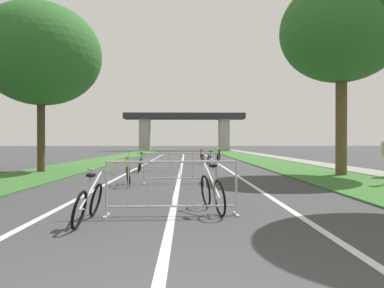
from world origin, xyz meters
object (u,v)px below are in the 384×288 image
(bicycle_silver_6, at_px, (89,202))
(tree_left_oak_mid, at_px, (41,55))
(bicycle_black_1, at_px, (218,158))
(crowd_barrier_third, at_px, (154,160))
(bicycle_teal_0, at_px, (209,159))
(bicycle_green_4, at_px, (140,164))
(bicycle_white_5, at_px, (212,192))
(bicycle_red_2, at_px, (203,158))
(crowd_barrier_fourth, at_px, (204,156))
(bicycle_yellow_3, at_px, (128,174))
(tree_right_pine_near, at_px, (341,31))
(crowd_barrier_nearest, at_px, (172,188))
(crowd_barrier_second, at_px, (180,168))

(bicycle_silver_6, bearing_deg, tree_left_oak_mid, 116.75)
(bicycle_black_1, distance_m, bicycle_silver_6, 17.13)
(crowd_barrier_third, xyz_separation_m, bicycle_teal_0, (3.03, 4.75, -0.18))
(bicycle_green_4, bearing_deg, bicycle_silver_6, -91.15)
(tree_left_oak_mid, relative_size, bicycle_silver_6, 4.78)
(bicycle_green_4, xyz_separation_m, bicycle_white_5, (2.72, -9.56, 0.03))
(bicycle_white_5, bearing_deg, bicycle_red_2, 76.67)
(tree_left_oak_mid, xyz_separation_m, bicycle_silver_6, (5.06, -10.16, -5.14))
(crowd_barrier_fourth, height_order, bicycle_yellow_3, crowd_barrier_fourth)
(crowd_barrier_third, bearing_deg, bicycle_green_4, -138.27)
(bicycle_green_4, bearing_deg, crowd_barrier_fourth, 56.22)
(tree_right_pine_near, distance_m, bicycle_yellow_3, 10.64)
(tree_right_pine_near, xyz_separation_m, bicycle_white_5, (-6.00, -7.42, -5.69))
(tree_left_oak_mid, relative_size, bicycle_white_5, 4.55)
(tree_left_oak_mid, bearing_deg, bicycle_black_1, 36.35)
(crowd_barrier_nearest, distance_m, bicycle_black_1, 16.33)
(crowd_barrier_second, distance_m, bicycle_yellow_3, 1.79)
(crowd_barrier_nearest, distance_m, crowd_barrier_second, 5.25)
(tree_left_oak_mid, bearing_deg, crowd_barrier_second, -33.62)
(crowd_barrier_nearest, xyz_separation_m, crowd_barrier_third, (-1.30, 10.49, 0.00))
(crowd_barrier_nearest, distance_m, bicycle_red_2, 16.28)
(bicycle_red_2, xyz_separation_m, bicycle_green_4, (-3.28, -6.28, 0.00))
(crowd_barrier_fourth, relative_size, bicycle_yellow_3, 1.48)
(bicycle_teal_0, bearing_deg, bicycle_green_4, -127.90)
(crowd_barrier_third, height_order, bicycle_yellow_3, crowd_barrier_third)
(crowd_barrier_third, bearing_deg, bicycle_teal_0, 57.47)
(crowd_barrier_fourth, bearing_deg, bicycle_silver_6, -99.91)
(crowd_barrier_second, height_order, bicycle_green_4, crowd_barrier_second)
(bicycle_red_2, height_order, bicycle_silver_6, bicycle_red_2)
(tree_left_oak_mid, height_order, tree_right_pine_near, tree_right_pine_near)
(crowd_barrier_third, distance_m, bicycle_teal_0, 5.64)
(tree_left_oak_mid, bearing_deg, bicycle_green_4, 4.15)
(crowd_barrier_third, relative_size, bicycle_green_4, 1.48)
(bicycle_yellow_3, bearing_deg, tree_right_pine_near, -167.14)
(crowd_barrier_fourth, relative_size, bicycle_teal_0, 1.49)
(tree_right_pine_near, distance_m, crowd_barrier_nearest, 11.75)
(bicycle_yellow_3, relative_size, bicycle_white_5, 1.00)
(crowd_barrier_nearest, distance_m, bicycle_teal_0, 15.34)
(crowd_barrier_fourth, distance_m, bicycle_red_2, 0.51)
(bicycle_red_2, bearing_deg, crowd_barrier_third, -120.77)
(bicycle_yellow_3, height_order, bicycle_silver_6, bicycle_yellow_3)
(crowd_barrier_fourth, relative_size, bicycle_black_1, 1.45)
(tree_right_pine_near, distance_m, bicycle_red_2, 11.54)
(tree_right_pine_near, bearing_deg, bicycle_white_5, -128.97)
(bicycle_red_2, distance_m, bicycle_silver_6, 17.01)
(bicycle_yellow_3, bearing_deg, bicycle_silver_6, 84.40)
(tree_left_oak_mid, distance_m, bicycle_white_5, 12.82)
(crowd_barrier_second, distance_m, crowd_barrier_third, 5.43)
(tree_left_oak_mid, distance_m, crowd_barrier_fourth, 11.17)
(bicycle_red_2, distance_m, bicycle_green_4, 7.09)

